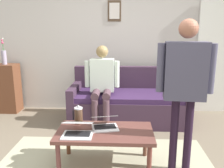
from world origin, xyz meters
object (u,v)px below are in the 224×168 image
object	(u,v)px
french_press	(79,115)
person_seated	(102,81)
couch	(128,103)
person_standing	(185,78)
laptop_left	(105,124)
flower_vase	(4,56)
coffee_table	(105,135)
side_shelf	(7,88)
laptop_center	(78,131)
interior_door	(219,57)

from	to	relation	value
french_press	person_seated	xyz separation A→B (m)	(-0.20, -0.98, 0.20)
couch	person_standing	bearing A→B (deg)	109.54
laptop_left	flower_vase	distance (m)	2.63
coffee_table	french_press	size ratio (longest dim) A/B	4.74
flower_vase	laptop_left	bearing A→B (deg)	139.65
french_press	side_shelf	size ratio (longest dim) A/B	0.25
laptop_center	flower_vase	world-z (taller)	flower_vase
flower_vase	person_seated	world-z (taller)	flower_vase
couch	person_standing	distance (m)	1.74
laptop_left	couch	bearing A→B (deg)	-102.87
person_standing	person_seated	size ratio (longest dim) A/B	1.27
coffee_table	laptop_center	size ratio (longest dim) A/B	3.35
interior_door	coffee_table	world-z (taller)	interior_door
laptop_left	french_press	size ratio (longest dim) A/B	1.54
side_shelf	laptop_left	bearing A→B (deg)	139.64
laptop_left	flower_vase	world-z (taller)	flower_vase
couch	side_shelf	size ratio (longest dim) A/B	2.12
coffee_table	flower_vase	distance (m)	2.72
laptop_center	interior_door	bearing A→B (deg)	-137.31
laptop_left	person_seated	size ratio (longest dim) A/B	0.27
couch	laptop_left	distance (m)	1.37
coffee_table	person_seated	bearing A→B (deg)	-83.54
coffee_table	person_seated	size ratio (longest dim) A/B	0.84
coffee_table	side_shelf	world-z (taller)	side_shelf
laptop_center	person_standing	size ratio (longest dim) A/B	0.20
couch	person_seated	world-z (taller)	person_seated
couch	laptop_center	distance (m)	1.64
french_press	person_standing	distance (m)	1.29
laptop_left	french_press	bearing A→B (deg)	-19.21
coffee_table	flower_vase	size ratio (longest dim) A/B	2.27
interior_door	person_standing	bearing A→B (deg)	60.82
laptop_left	side_shelf	xyz separation A→B (m)	(1.95, -1.66, -0.02)
couch	laptop_center	size ratio (longest dim) A/B	5.99
laptop_center	side_shelf	xyz separation A→B (m)	(1.68, -1.86, -0.02)
laptop_center	side_shelf	distance (m)	2.51
interior_door	laptop_left	size ratio (longest dim) A/B	5.88
laptop_left	side_shelf	bearing A→B (deg)	-40.36
laptop_left	side_shelf	distance (m)	2.56
laptop_left	flower_vase	bearing A→B (deg)	-40.35
person_standing	person_seated	distance (m)	1.61
person_seated	laptop_center	bearing A→B (deg)	83.51
interior_door	coffee_table	bearing A→B (deg)	45.00
laptop_center	person_standing	world-z (taller)	person_standing
laptop_left	person_seated	distance (m)	1.13
laptop_left	laptop_center	distance (m)	0.34
french_press	side_shelf	bearing A→B (deg)	-43.49
laptop_center	laptop_left	bearing A→B (deg)	-143.58
side_shelf	flower_vase	size ratio (longest dim) A/B	1.91
interior_door	laptop_left	xyz separation A→B (m)	(1.96, 1.86, -0.56)
couch	side_shelf	world-z (taller)	side_shelf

